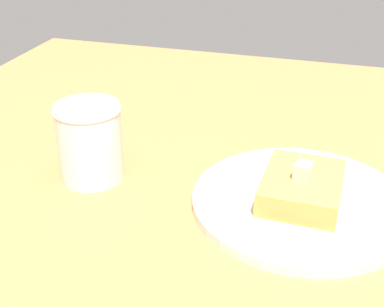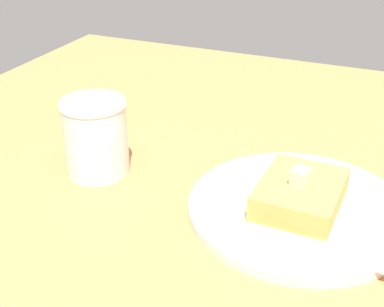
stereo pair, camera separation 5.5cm
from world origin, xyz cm
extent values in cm
cube|color=#BB7C47|center=(0.00, 0.00, 1.11)|extent=(103.29, 103.29, 2.22)
cylinder|color=silver|center=(3.55, 4.15, 2.73)|extent=(22.01, 22.01, 1.01)
torus|color=#352E35|center=(3.55, 4.15, 2.83)|extent=(22.01, 22.01, 0.80)
cube|color=gold|center=(3.55, 4.15, 4.51)|extent=(7.96, 10.02, 2.56)
cube|color=beige|center=(3.50, 3.65, 6.64)|extent=(1.91, 2.03, 1.69)
cube|color=silver|center=(11.19, -2.86, 3.41)|extent=(10.03, 1.37, 0.36)
cube|color=silver|center=(4.80, -2.55, 3.41)|extent=(2.90, 2.33, 0.36)
cube|color=silver|center=(1.76, -3.24, 3.41)|extent=(3.21, 0.47, 0.36)
cube|color=silver|center=(1.79, -2.69, 3.41)|extent=(3.21, 0.47, 0.36)
cube|color=silver|center=(1.81, -2.14, 3.41)|extent=(3.21, 0.47, 0.36)
cube|color=silver|center=(1.84, -1.59, 3.41)|extent=(3.21, 0.47, 0.36)
cylinder|color=#451C0D|center=(-19.27, 3.59, 5.73)|extent=(6.45, 6.45, 7.01)
cylinder|color=silver|center=(-19.27, 3.59, 6.52)|extent=(7.01, 7.01, 8.60)
torus|color=silver|center=(-19.27, 3.59, 10.37)|extent=(7.23, 7.23, 0.50)
camera|label=1|loc=(6.05, -42.56, 32.58)|focal=50.00mm
camera|label=2|loc=(11.21, -40.69, 32.58)|focal=50.00mm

